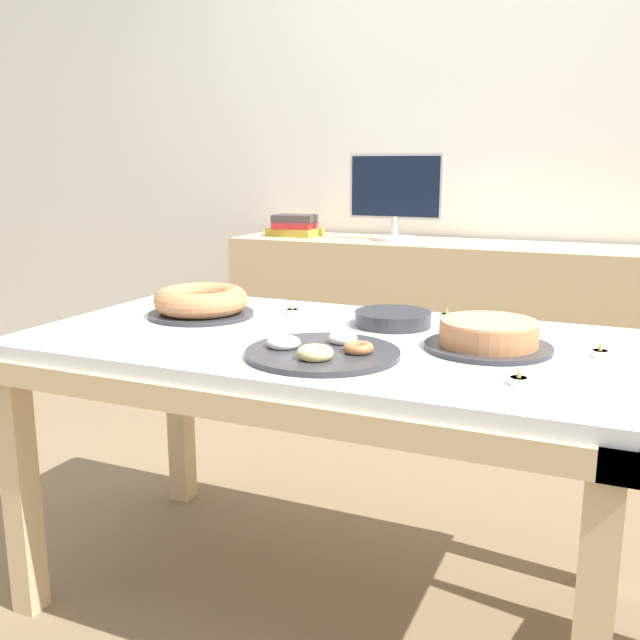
{
  "coord_description": "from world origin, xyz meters",
  "views": [
    {
      "loc": [
        0.72,
        -1.65,
        1.19
      ],
      "look_at": [
        0.03,
        -0.08,
        0.82
      ],
      "focal_mm": 40.0,
      "sensor_mm": 36.0,
      "label": 1
    }
  ],
  "objects_px": {
    "cake_golden_bundt": "(201,302)",
    "pastry_platter": "(322,351)",
    "tealight_right_edge": "(600,353)",
    "tealight_near_cakes": "(519,380)",
    "computer_monitor": "(395,197)",
    "tealight_left_edge": "(447,316)",
    "plate_stack": "(393,319)",
    "cake_chocolate_round": "(489,336)",
    "book_stack": "(295,226)",
    "tealight_near_front": "(292,311)"
  },
  "relations": [
    {
      "from": "plate_stack",
      "to": "tealight_near_cakes",
      "type": "height_order",
      "value": "plate_stack"
    },
    {
      "from": "computer_monitor",
      "to": "tealight_left_edge",
      "type": "relative_size",
      "value": 10.6
    },
    {
      "from": "pastry_platter",
      "to": "tealight_near_front",
      "type": "bearing_deg",
      "value": 124.17
    },
    {
      "from": "plate_stack",
      "to": "tealight_near_cakes",
      "type": "bearing_deg",
      "value": -46.12
    },
    {
      "from": "computer_monitor",
      "to": "pastry_platter",
      "type": "distance_m",
      "value": 1.64
    },
    {
      "from": "plate_stack",
      "to": "tealight_right_edge",
      "type": "xyz_separation_m",
      "value": [
        0.54,
        -0.12,
        -0.01
      ]
    },
    {
      "from": "pastry_platter",
      "to": "cake_chocolate_round",
      "type": "bearing_deg",
      "value": 32.66
    },
    {
      "from": "tealight_right_edge",
      "to": "tealight_near_cakes",
      "type": "bearing_deg",
      "value": -115.44
    },
    {
      "from": "cake_golden_bundt",
      "to": "plate_stack",
      "type": "relative_size",
      "value": 1.46
    },
    {
      "from": "plate_stack",
      "to": "tealight_right_edge",
      "type": "distance_m",
      "value": 0.55
    },
    {
      "from": "cake_golden_bundt",
      "to": "cake_chocolate_round",
      "type": "bearing_deg",
      "value": -3.46
    },
    {
      "from": "tealight_right_edge",
      "to": "tealight_near_front",
      "type": "xyz_separation_m",
      "value": [
        -0.86,
        0.14,
        0.0
      ]
    },
    {
      "from": "cake_chocolate_round",
      "to": "tealight_left_edge",
      "type": "distance_m",
      "value": 0.35
    },
    {
      "from": "pastry_platter",
      "to": "plate_stack",
      "type": "height_order",
      "value": "pastry_platter"
    },
    {
      "from": "pastry_platter",
      "to": "tealight_near_cakes",
      "type": "xyz_separation_m",
      "value": [
        0.45,
        -0.04,
        -0.0
      ]
    },
    {
      "from": "book_stack",
      "to": "tealight_left_edge",
      "type": "xyz_separation_m",
      "value": [
        0.99,
        -1.06,
        -0.14
      ]
    },
    {
      "from": "book_stack",
      "to": "tealight_right_edge",
      "type": "relative_size",
      "value": 6.16
    },
    {
      "from": "book_stack",
      "to": "cake_golden_bundt",
      "type": "bearing_deg",
      "value": -76.11
    },
    {
      "from": "cake_golden_bundt",
      "to": "computer_monitor",
      "type": "bearing_deg",
      "value": 82.67
    },
    {
      "from": "cake_golden_bundt",
      "to": "plate_stack",
      "type": "distance_m",
      "value": 0.56
    },
    {
      "from": "computer_monitor",
      "to": "cake_golden_bundt",
      "type": "bearing_deg",
      "value": -97.33
    },
    {
      "from": "computer_monitor",
      "to": "tealight_left_edge",
      "type": "bearing_deg",
      "value": -64.75
    },
    {
      "from": "tealight_left_edge",
      "to": "plate_stack",
      "type": "bearing_deg",
      "value": -128.66
    },
    {
      "from": "book_stack",
      "to": "pastry_platter",
      "type": "bearing_deg",
      "value": -62.35
    },
    {
      "from": "tealight_right_edge",
      "to": "cake_chocolate_round",
      "type": "bearing_deg",
      "value": -172.48
    },
    {
      "from": "tealight_right_edge",
      "to": "tealight_near_cakes",
      "type": "relative_size",
      "value": 1.0
    },
    {
      "from": "cake_golden_bundt",
      "to": "tealight_near_cakes",
      "type": "bearing_deg",
      "value": -18.12
    },
    {
      "from": "book_stack",
      "to": "tealight_near_front",
      "type": "bearing_deg",
      "value": -64.72
    },
    {
      "from": "cake_chocolate_round",
      "to": "computer_monitor",
      "type": "bearing_deg",
      "value": 116.38
    },
    {
      "from": "pastry_platter",
      "to": "tealight_right_edge",
      "type": "distance_m",
      "value": 0.64
    },
    {
      "from": "tealight_left_edge",
      "to": "tealight_near_cakes",
      "type": "relative_size",
      "value": 1.0
    },
    {
      "from": "book_stack",
      "to": "tealight_near_front",
      "type": "xyz_separation_m",
      "value": [
        0.56,
        -1.18,
        -0.14
      ]
    },
    {
      "from": "book_stack",
      "to": "tealight_left_edge",
      "type": "height_order",
      "value": "book_stack"
    },
    {
      "from": "tealight_right_edge",
      "to": "tealight_left_edge",
      "type": "height_order",
      "value": "same"
    },
    {
      "from": "pastry_platter",
      "to": "tealight_right_edge",
      "type": "bearing_deg",
      "value": 23.04
    },
    {
      "from": "book_stack",
      "to": "tealight_right_edge",
      "type": "xyz_separation_m",
      "value": [
        1.42,
        -1.33,
        -0.14
      ]
    },
    {
      "from": "plate_stack",
      "to": "tealight_near_cakes",
      "type": "xyz_separation_m",
      "value": [
        0.4,
        -0.42,
        -0.01
      ]
    },
    {
      "from": "book_stack",
      "to": "tealight_near_cakes",
      "type": "height_order",
      "value": "book_stack"
    },
    {
      "from": "cake_golden_bundt",
      "to": "tealight_left_edge",
      "type": "distance_m",
      "value": 0.71
    },
    {
      "from": "tealight_left_edge",
      "to": "tealight_near_cakes",
      "type": "bearing_deg",
      "value": -63.1
    },
    {
      "from": "computer_monitor",
      "to": "cake_chocolate_round",
      "type": "height_order",
      "value": "computer_monitor"
    },
    {
      "from": "cake_chocolate_round",
      "to": "tealight_near_cakes",
      "type": "relative_size",
      "value": 7.62
    },
    {
      "from": "tealight_near_front",
      "to": "pastry_platter",
      "type": "bearing_deg",
      "value": -55.83
    },
    {
      "from": "pastry_platter",
      "to": "tealight_left_edge",
      "type": "bearing_deg",
      "value": 72.15
    },
    {
      "from": "tealight_near_front",
      "to": "cake_golden_bundt",
      "type": "bearing_deg",
      "value": -151.64
    },
    {
      "from": "cake_golden_bundt",
      "to": "pastry_platter",
      "type": "xyz_separation_m",
      "value": [
        0.5,
        -0.27,
        -0.03
      ]
    },
    {
      "from": "computer_monitor",
      "to": "plate_stack",
      "type": "distance_m",
      "value": 1.3
    },
    {
      "from": "tealight_left_edge",
      "to": "tealight_near_front",
      "type": "xyz_separation_m",
      "value": [
        -0.43,
        -0.12,
        0.0
      ]
    },
    {
      "from": "cake_chocolate_round",
      "to": "pastry_platter",
      "type": "height_order",
      "value": "cake_chocolate_round"
    },
    {
      "from": "tealight_near_cakes",
      "to": "pastry_platter",
      "type": "bearing_deg",
      "value": 174.51
    }
  ]
}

